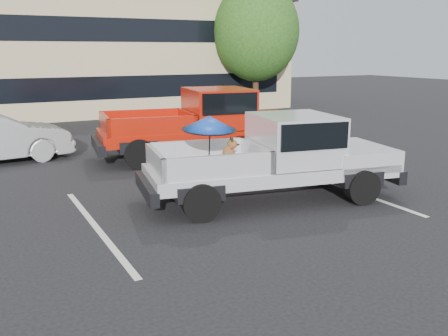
{
  "coord_description": "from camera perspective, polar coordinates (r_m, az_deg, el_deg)",
  "views": [
    {
      "loc": [
        -5.01,
        -6.97,
        3.25
      ],
      "look_at": [
        -1.17,
        0.32,
        1.3
      ],
      "focal_mm": 40.0,
      "sensor_mm": 36.0,
      "label": 1
    }
  ],
  "objects": [
    {
      "name": "tree_right",
      "position": [
        26.92,
        3.73,
        15.3
      ],
      "size": [
        4.46,
        4.46,
        6.78
      ],
      "color": "#332114",
      "rests_on": "ground"
    },
    {
      "name": "tree_back",
      "position": [
        32.89,
        -8.5,
        15.17
      ],
      "size": [
        4.68,
        4.68,
        7.11
      ],
      "color": "#332114",
      "rests_on": "ground"
    },
    {
      "name": "red_pickup",
      "position": [
        15.58,
        -1.3,
        5.56
      ],
      "size": [
        6.65,
        3.11,
        2.11
      ],
      "rotation": [
        0.0,
        0.0,
        -0.15
      ],
      "color": "black",
      "rests_on": "ground"
    },
    {
      "name": "silver_pickup",
      "position": [
        11.06,
        6.9,
        1.74
      ],
      "size": [
        5.94,
        2.9,
        2.06
      ],
      "rotation": [
        0.0,
        0.0,
        -0.17
      ],
      "color": "black",
      "rests_on": "ground"
    },
    {
      "name": "motel_building",
      "position": [
        28.82,
        -14.06,
        12.82
      ],
      "size": [
        20.4,
        8.4,
        6.3
      ],
      "color": "tan",
      "rests_on": "ground"
    },
    {
      "name": "stripe_right",
      "position": [
        12.45,
        13.5,
        -2.19
      ],
      "size": [
        0.12,
        5.0,
        0.01
      ],
      "primitive_type": "cube",
      "color": "silver",
      "rests_on": "ground"
    },
    {
      "name": "stripe_left",
      "position": [
        9.75,
        -14.38,
        -6.58
      ],
      "size": [
        0.12,
        5.0,
        0.01
      ],
      "primitive_type": "cube",
      "color": "silver",
      "rests_on": "ground"
    },
    {
      "name": "ground",
      "position": [
        9.18,
        7.47,
        -7.55
      ],
      "size": [
        90.0,
        90.0,
        0.0
      ],
      "primitive_type": "plane",
      "color": "black",
      "rests_on": "ground"
    }
  ]
}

